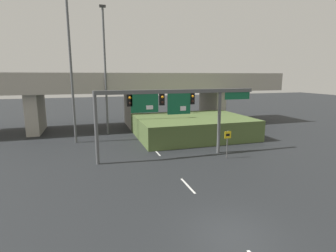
{
  "coord_description": "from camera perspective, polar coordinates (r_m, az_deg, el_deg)",
  "views": [
    {
      "loc": [
        -5.83,
        -9.22,
        6.91
      ],
      "look_at": [
        0.0,
        9.67,
        3.09
      ],
      "focal_mm": 28.0,
      "sensor_mm": 36.0,
      "label": 1
    }
  ],
  "objects": [
    {
      "name": "grass_embankment",
      "position": [
        30.31,
        5.29,
        -0.13
      ],
      "size": [
        12.57,
        9.54,
        2.25
      ],
      "color": "#4C6033",
      "rests_on": "ground"
    },
    {
      "name": "lane_markings",
      "position": [
        24.15,
        -2.47,
        -5.7
      ],
      "size": [
        0.14,
        33.57,
        0.01
      ],
      "color": "silver",
      "rests_on": "ground"
    },
    {
      "name": "parked_sedan_near_right",
      "position": [
        29.52,
        14.01,
        -1.64
      ],
      "size": [
        4.74,
        1.97,
        1.41
      ],
      "rotation": [
        0.0,
        0.0,
        -0.02
      ],
      "color": "gray",
      "rests_on": "ground"
    },
    {
      "name": "highway_light_pole_far",
      "position": [
        28.43,
        -20.48,
        13.61
      ],
      "size": [
        0.7,
        0.36,
        16.38
      ],
      "color": "#515456",
      "rests_on": "ground"
    },
    {
      "name": "highway_light_pole_near",
      "position": [
        31.65,
        -13.51,
        11.98
      ],
      "size": [
        0.7,
        0.36,
        14.55
      ],
      "color": "#515456",
      "rests_on": "ground"
    },
    {
      "name": "signal_gantry",
      "position": [
        21.76,
        0.9,
        4.93
      ],
      "size": [
        13.79,
        0.44,
        5.78
      ],
      "color": "#515456",
      "rests_on": "ground"
    },
    {
      "name": "overpass_bridge",
      "position": [
        35.93,
        -7.86,
        7.75
      ],
      "size": [
        42.35,
        7.64,
        7.23
      ],
      "color": "#A39E93",
      "rests_on": "ground"
    },
    {
      "name": "speed_limit_sign",
      "position": [
        22.51,
        12.8,
        -3.08
      ],
      "size": [
        0.6,
        0.11,
        2.4
      ],
      "color": "#4C4C4C",
      "rests_on": "ground"
    },
    {
      "name": "ground_plane",
      "position": [
        12.91,
        13.75,
        -21.75
      ],
      "size": [
        160.0,
        160.0,
        0.0
      ],
      "primitive_type": "plane",
      "color": "black"
    }
  ]
}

